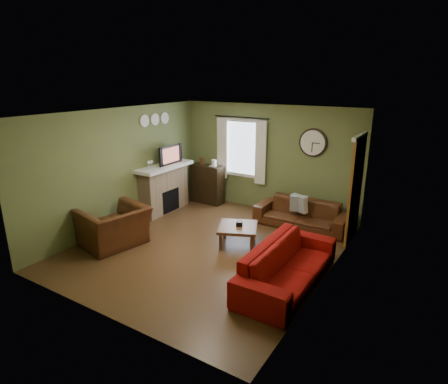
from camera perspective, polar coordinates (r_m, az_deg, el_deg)
The scene contains 31 objects.
floor at distance 7.45m, azimuth -2.30°, elevation -8.39°, with size 4.60×5.20×0.00m, color #4E331C.
ceiling at distance 6.75m, azimuth -2.57°, elevation 11.93°, with size 4.60×5.20×0.00m, color white.
wall_left at distance 8.46m, azimuth -15.45°, elevation 3.48°, with size 0.00×5.20×2.60m, color #616E3C.
wall_right at distance 6.06m, azimuth 15.89°, elevation -1.95°, with size 0.00×5.20×2.60m, color #616E3C.
wall_back at distance 9.19m, azimuth 6.75°, elevation 5.05°, with size 4.60×0.00×2.60m, color #616E3C.
wall_front at distance 5.17m, azimuth -18.90°, elevation -5.56°, with size 4.60×0.00×2.60m, color #616E3C.
fireplace at distance 9.31m, azimuth -9.10°, elevation 0.34°, with size 0.40×1.40×1.10m, color tan.
firebox at distance 9.27m, azimuth -8.14°, elevation -1.32°, with size 0.04×0.60×0.55m, color black.
mantel at distance 9.14m, azimuth -9.13°, elevation 3.85°, with size 0.58×1.60×0.08m, color white.
tv at distance 9.19m, azimuth -8.49°, elevation 5.33°, with size 0.60×0.08×0.35m, color black.
tv_screen at distance 9.13m, azimuth -8.12°, elevation 5.62°, with size 0.02×0.62×0.36m, color #994C3F.
medallion_left at distance 8.84m, azimuth -12.03°, elevation 10.56°, with size 0.28×0.28×0.03m, color white.
medallion_mid at distance 9.09m, azimuth -10.49°, elevation 10.82°, with size 0.28×0.28×0.03m, color white.
medallion_right at distance 9.35m, azimuth -9.03°, elevation 11.07°, with size 0.28×0.28×0.03m, color white.
window_pane at distance 9.45m, azimuth 2.88°, elevation 6.71°, with size 1.00×0.02×1.30m, color silver, non-canonical shape.
curtain_rod at distance 9.25m, azimuth 2.64°, elevation 11.31°, with size 0.03×0.03×1.50m, color black.
curtain_left at distance 9.64m, azimuth -0.29°, elevation 6.65°, with size 0.28×0.04×1.55m, color white.
curtain_right at distance 9.12m, azimuth 5.60°, elevation 5.95°, with size 0.28×0.04×1.55m, color white.
wall_clock at distance 8.65m, azimuth 13.37°, elevation 7.31°, with size 0.64×0.06×0.64m, color white, non-canonical shape.
door at distance 7.86m, azimuth 19.39°, elevation 0.19°, with size 0.05×0.90×2.10m, color brown.
bookshelf at distance 9.85m, azimuth -2.55°, elevation 1.22°, with size 0.85×0.36×1.01m, color black, non-canonical shape.
book at distance 9.69m, azimuth -2.02°, elevation 3.73°, with size 0.15×0.20×0.02m, color #54331C.
sofa_brown at distance 8.49m, azimuth 11.73°, elevation -3.29°, with size 2.04×0.80×0.60m, color #41200F.
pillow_left at distance 8.37m, azimuth 11.42°, elevation -1.73°, with size 0.38×0.11×0.38m, color gray.
pillow_right at distance 8.38m, azimuth 11.31°, elevation -1.71°, with size 0.37×0.11×0.37m, color gray.
sofa_red at distance 6.19m, azimuth 9.71°, elevation -10.85°, with size 2.31×0.90×0.67m, color maroon.
armchair at distance 7.70m, azimuth -16.42°, elevation -5.10°, with size 1.20×1.05×0.78m, color #41200F.
coffee_table at distance 7.49m, azimuth 2.10°, elevation -6.60°, with size 0.75×0.75×0.40m, color #54331C, non-canonical shape.
tissue_box at distance 7.41m, azimuth 2.36°, elevation -5.15°, with size 0.12×0.12×0.09m, color black.
wine_glass_a at distance 8.71m, azimuth -11.40°, elevation 4.01°, with size 0.07×0.07×0.20m, color white, non-canonical shape.
wine_glass_b at distance 8.78m, azimuth -10.97°, elevation 4.12°, with size 0.07×0.07×0.19m, color white, non-canonical shape.
Camera 1 is at (3.79, -5.55, 3.22)m, focal length 30.00 mm.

